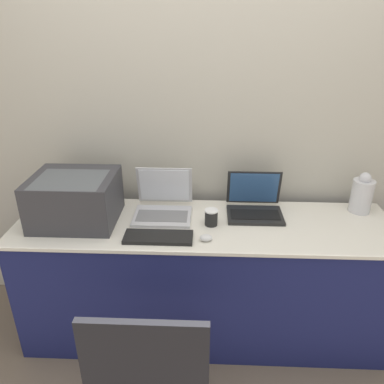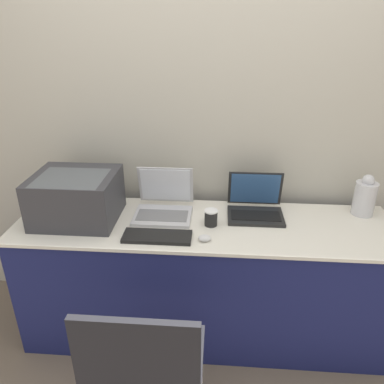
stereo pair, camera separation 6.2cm
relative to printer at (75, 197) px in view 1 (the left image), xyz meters
The scene contains 11 objects.
ground_plane 1.22m from the printer, 21.73° to the right, with size 14.00×14.00×0.00m, color #6B5B4C.
wall_back 0.91m from the printer, 27.89° to the left, with size 8.00×0.05×2.60m.
table 0.91m from the printer, ahead, with size 2.15×0.59×0.78m.
printer is the anchor object (origin of this frame).
laptop_left 0.50m from the printer, 12.13° to the left, with size 0.33×0.32×0.26m.
laptop_right 1.03m from the printer, ahead, with size 0.32×0.27×0.24m.
external_keyboard 0.54m from the printer, 20.46° to the right, with size 0.36×0.13×0.02m.
coffee_cup 0.77m from the printer, ahead, with size 0.07×0.07×0.09m.
mouse 0.77m from the printer, 14.45° to the right, with size 0.07×0.05×0.03m.
metal_pitcher 1.66m from the printer, ahead, with size 0.12×0.12×0.25m.
chair 1.01m from the printer, 56.05° to the right, with size 0.47×0.41×0.89m.
Camera 1 is at (0.01, -1.56, 1.83)m, focal length 35.00 mm.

